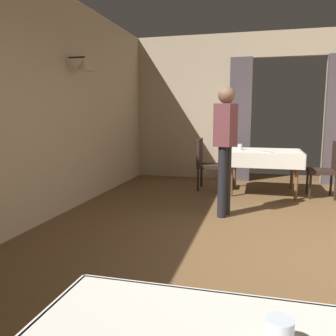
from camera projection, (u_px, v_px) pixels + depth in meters
ground at (312, 260)px, 3.32m from camera, size 10.08×10.08×0.00m
wall_left at (10, 101)px, 3.89m from camera, size 0.49×8.40×3.00m
wall_back at (287, 107)px, 7.10m from camera, size 6.40×0.27×3.00m
dining_table_mid at (264, 156)px, 6.11m from camera, size 1.26×1.04×0.75m
chair_mid_left at (206, 161)px, 6.46m from camera, size 0.44×0.44×0.93m
chair_mid_right at (327, 167)px, 5.80m from camera, size 0.45×0.44×0.93m
glass_near_b at (279, 334)px, 0.91m from camera, size 0.07×0.07×0.09m
plate_mid_a at (267, 152)px, 5.77m from camera, size 0.21×0.21×0.01m
glass_mid_b at (240, 147)px, 6.20m from camera, size 0.08×0.08×0.10m
person_waiter_by_doorway at (225, 140)px, 4.67m from camera, size 0.29×0.40×1.72m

